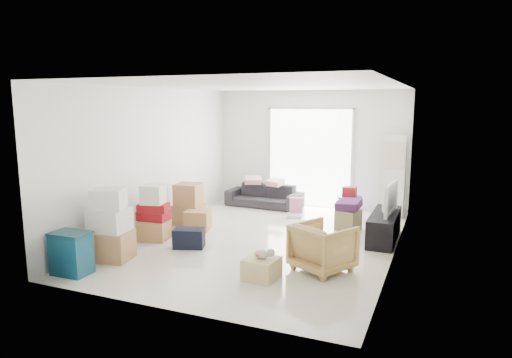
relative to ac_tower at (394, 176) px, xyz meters
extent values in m
cube|color=silver|center=(-1.95, -2.65, -0.99)|extent=(4.50, 6.00, 0.24)
cube|color=white|center=(-1.95, -2.65, 1.95)|extent=(4.50, 6.00, 0.24)
cube|color=white|center=(-1.95, 0.47, 0.48)|extent=(4.50, 0.24, 2.70)
cube|color=white|center=(-1.95, -5.77, 0.48)|extent=(4.50, 0.24, 2.70)
cube|color=white|center=(-4.32, -2.65, 0.48)|extent=(0.24, 6.00, 2.70)
cube|color=white|center=(0.42, -2.65, 0.48)|extent=(0.24, 6.00, 2.70)
cube|color=white|center=(-1.95, 0.33, 0.27)|extent=(2.00, 0.01, 2.30)
cube|color=silver|center=(-2.95, 0.32, 0.27)|extent=(0.06, 0.04, 2.30)
cube|color=silver|center=(-0.95, 0.32, 0.27)|extent=(0.06, 0.04, 2.30)
cube|color=silver|center=(-1.95, 0.32, 1.42)|extent=(2.10, 0.04, 0.06)
cube|color=silver|center=(0.00, 0.00, 0.00)|extent=(0.45, 0.30, 1.75)
cube|color=black|center=(0.05, -1.81, -0.63)|extent=(0.44, 1.47, 0.49)
imported|color=black|center=(0.05, -1.81, -0.32)|extent=(0.63, 1.00, 0.13)
imported|color=#242429|center=(-2.90, -0.15, -0.53)|extent=(1.80, 0.61, 0.69)
cube|color=#E5A7B5|center=(-3.19, -0.12, -0.12)|extent=(0.48, 0.43, 0.12)
cube|color=#E5A7B5|center=(-2.61, -0.19, -0.13)|extent=(0.38, 0.34, 0.11)
imported|color=tan|center=(-0.59, -3.69, -0.49)|extent=(0.99, 0.97, 0.77)
cube|color=navy|center=(-3.85, -5.20, -0.73)|extent=(0.52, 0.37, 0.29)
cube|color=navy|center=(-3.85, -5.20, -0.44)|extent=(0.52, 0.37, 0.29)
cube|color=#0C333D|center=(-3.85, -5.20, -0.28)|extent=(0.54, 0.38, 0.04)
cube|color=#AA7C4C|center=(-3.75, -4.49, -0.65)|extent=(0.70, 0.61, 0.46)
cube|color=white|center=(-3.75, -4.49, -0.24)|extent=(0.59, 0.50, 0.36)
cube|color=white|center=(-3.75, -4.49, 0.09)|extent=(0.57, 0.54, 0.31)
cube|color=#AA7C4C|center=(-3.75, -3.34, -0.70)|extent=(0.58, 0.58, 0.35)
cube|color=#A3141E|center=(-3.75, -3.34, -0.44)|extent=(0.55, 0.39, 0.16)
cube|color=#A3141E|center=(-3.75, -3.34, -0.29)|extent=(0.58, 0.45, 0.14)
cube|color=white|center=(-3.75, -3.34, -0.06)|extent=(0.44, 0.42, 0.33)
cube|color=#AA7C4C|center=(-3.72, -2.20, -0.68)|extent=(0.57, 0.48, 0.40)
cube|color=#AA7C4C|center=(-3.72, -2.20, -0.26)|extent=(0.54, 0.54, 0.43)
cube|color=#AA7C4C|center=(-3.36, -2.47, -0.69)|extent=(0.55, 0.55, 0.38)
cube|color=black|center=(-2.93, -3.52, -0.71)|extent=(0.58, 0.45, 0.32)
cube|color=#8B7D51|center=(-0.67, -1.40, -0.68)|extent=(0.49, 0.49, 0.39)
cube|color=#481D47|center=(-0.67, -1.40, -0.41)|extent=(0.46, 0.46, 0.14)
cylinder|color=#081FB1|center=(-0.85, -0.39, -0.44)|extent=(0.52, 0.52, 0.04)
cylinder|color=#081FB1|center=(-0.72, -0.26, -0.67)|extent=(0.04, 0.04, 0.41)
cylinder|color=#081FB1|center=(-0.99, -0.26, -0.67)|extent=(0.04, 0.04, 0.41)
cylinder|color=#081FB1|center=(-0.99, -0.52, -0.67)|extent=(0.04, 0.04, 0.41)
cylinder|color=#081FB1|center=(-0.72, -0.52, -0.67)|extent=(0.04, 0.04, 0.41)
cube|color=#A3141E|center=(-0.85, -0.39, -0.32)|extent=(0.28, 0.22, 0.20)
cube|color=silver|center=(-1.92, -0.87, -0.84)|extent=(0.36, 0.34, 0.08)
cube|color=#D36E97|center=(-1.92, -0.76, -0.64)|extent=(0.28, 0.11, 0.33)
cube|color=#D8BF7C|center=(-1.29, -4.33, -0.73)|extent=(0.48, 0.48, 0.29)
ellipsoid|color=#B2ADA8|center=(-1.29, -4.33, -0.52)|extent=(0.22, 0.15, 0.12)
cube|color=red|center=(-1.29, -4.33, -0.52)|extent=(0.18, 0.17, 0.03)
sphere|color=#B2ADA8|center=(-1.17, -4.30, -0.49)|extent=(0.12, 0.12, 0.12)
camera|label=1|loc=(0.94, -9.92, 1.53)|focal=32.00mm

